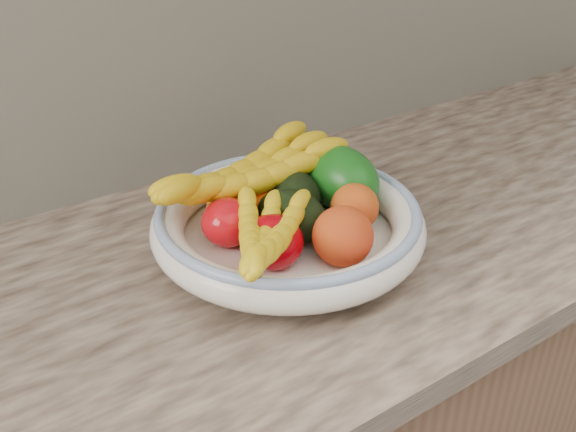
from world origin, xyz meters
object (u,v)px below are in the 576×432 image
Objects in this scene: fruit_bowl at (288,223)px; banana_bunch_front at (265,241)px; banana_bunch_back at (248,180)px; green_mango at (341,178)px.

banana_bunch_front reaches higher than fruit_bowl.
banana_bunch_front is at bearing -140.54° from fruit_bowl.
fruit_bowl is 1.16× the size of banana_bunch_back.
banana_bunch_back is 1.35× the size of banana_bunch_front.
banana_bunch_front is (-0.07, -0.15, -0.01)m from banana_bunch_back.
banana_bunch_back is (-0.02, 0.08, 0.04)m from fruit_bowl.
green_mango is at bearing 13.15° from fruit_bowl.
banana_bunch_front is (-0.20, -0.09, 0.01)m from green_mango.
green_mango is at bearing -23.88° from banana_bunch_front.
banana_bunch_back is (-0.13, 0.05, 0.01)m from green_mango.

